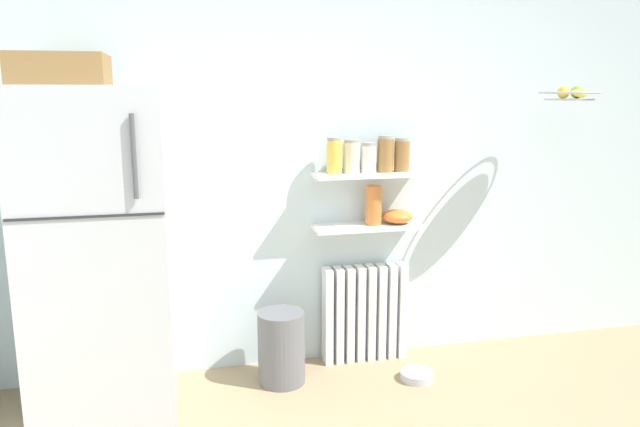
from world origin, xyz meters
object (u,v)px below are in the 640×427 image
(storage_jar_0, at_px, (334,156))
(storage_jar_4, at_px, (402,155))
(vase, at_px, (373,205))
(storage_jar_1, at_px, (352,157))
(storage_jar_3, at_px, (385,154))
(storage_jar_2, at_px, (369,158))
(trash_bin, at_px, (281,347))
(refrigerator, at_px, (97,247))
(shelf_bowl, at_px, (397,216))
(pet_food_bowl, at_px, (417,376))
(hanging_fruit_basket, at_px, (570,94))
(radiator, at_px, (365,313))

(storage_jar_0, bearing_deg, storage_jar_4, -0.00)
(storage_jar_0, xyz_separation_m, vase, (0.25, -0.00, -0.31))
(storage_jar_1, relative_size, storage_jar_3, 0.91)
(storage_jar_2, relative_size, trash_bin, 0.42)
(storage_jar_0, height_order, trash_bin, storage_jar_0)
(refrigerator, bearing_deg, shelf_bowl, 6.93)
(refrigerator, distance_m, pet_food_bowl, 2.00)
(storage_jar_1, xyz_separation_m, hanging_fruit_basket, (1.29, -0.25, 0.37))
(storage_jar_3, distance_m, pet_food_bowl, 1.36)
(storage_jar_1, bearing_deg, radiator, 15.58)
(storage_jar_0, distance_m, trash_bin, 1.19)
(storage_jar_4, height_order, shelf_bowl, storage_jar_4)
(storage_jar_3, bearing_deg, radiator, 164.42)
(refrigerator, height_order, radiator, refrigerator)
(vase, relative_size, hanging_fruit_basket, 0.69)
(storage_jar_1, distance_m, storage_jar_3, 0.22)
(vase, bearing_deg, storage_jar_2, 180.00)
(pet_food_bowl, bearing_deg, trash_bin, 168.59)
(vase, bearing_deg, hanging_fruit_basket, -12.04)
(radiator, relative_size, storage_jar_2, 3.42)
(storage_jar_1, distance_m, storage_jar_2, 0.11)
(storage_jar_1, height_order, storage_jar_3, storage_jar_3)
(storage_jar_2, height_order, trash_bin, storage_jar_2)
(radiator, bearing_deg, storage_jar_4, -7.94)
(storage_jar_0, height_order, pet_food_bowl, storage_jar_0)
(storage_jar_4, bearing_deg, trash_bin, -168.10)
(storage_jar_2, relative_size, vase, 0.75)
(storage_jar_2, xyz_separation_m, pet_food_bowl, (0.22, -0.33, -1.30))
(storage_jar_4, relative_size, hanging_fruit_basket, 0.59)
(radiator, relative_size, hanging_fruit_basket, 1.77)
(hanging_fruit_basket, bearing_deg, storage_jar_4, 165.83)
(storage_jar_4, bearing_deg, vase, 180.00)
(radiator, height_order, storage_jar_4, storage_jar_4)
(radiator, height_order, hanging_fruit_basket, hanging_fruit_basket)
(storage_jar_3, height_order, vase, storage_jar_3)
(hanging_fruit_basket, bearing_deg, shelf_bowl, 166.09)
(trash_bin, relative_size, hanging_fruit_basket, 1.24)
(storage_jar_3, distance_m, vase, 0.32)
(radiator, height_order, storage_jar_0, storage_jar_0)
(storage_jar_2, height_order, vase, storage_jar_2)
(storage_jar_3, xyz_separation_m, trash_bin, (-0.69, -0.17, -1.12))
(storage_jar_1, height_order, shelf_bowl, storage_jar_1)
(radiator, relative_size, storage_jar_4, 3.01)
(radiator, xyz_separation_m, vase, (0.04, -0.03, 0.71))
(storage_jar_2, bearing_deg, storage_jar_3, 0.00)
(radiator, distance_m, storage_jar_2, 1.01)
(radiator, bearing_deg, refrigerator, -171.14)
(vase, bearing_deg, refrigerator, -172.39)
(storage_jar_2, distance_m, shelf_bowl, 0.42)
(storage_jar_1, distance_m, shelf_bowl, 0.49)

